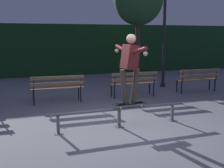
{
  "coord_description": "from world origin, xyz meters",
  "views": [
    {
      "loc": [
        -2.42,
        -5.89,
        2.07
      ],
      "look_at": [
        0.13,
        0.96,
        0.85
      ],
      "focal_mm": 47.67,
      "sensor_mm": 36.0,
      "label": 1
    }
  ],
  "objects_px": {
    "skateboarder": "(130,63)",
    "lamp_post_right": "(164,24)",
    "park_bench_rightmost": "(198,77)",
    "grind_rail": "(119,113)",
    "park_bench_right_center": "(134,81)",
    "skateboard": "(129,104)",
    "park_bench_left_center": "(57,86)"
  },
  "relations": [
    {
      "from": "skateboarder",
      "to": "lamp_post_right",
      "type": "distance_m",
      "value": 5.52
    },
    {
      "from": "park_bench_rightmost",
      "to": "skateboarder",
      "type": "bearing_deg",
      "value": -144.15
    },
    {
      "from": "grind_rail",
      "to": "park_bench_right_center",
      "type": "height_order",
      "value": "park_bench_right_center"
    },
    {
      "from": "lamp_post_right",
      "to": "skateboard",
      "type": "bearing_deg",
      "value": -128.02
    },
    {
      "from": "skateboarder",
      "to": "park_bench_right_center",
      "type": "height_order",
      "value": "skateboarder"
    },
    {
      "from": "grind_rail",
      "to": "lamp_post_right",
      "type": "distance_m",
      "value": 5.98
    },
    {
      "from": "skateboarder",
      "to": "skateboard",
      "type": "bearing_deg",
      "value": -175.38
    },
    {
      "from": "park_bench_right_center",
      "to": "grind_rail",
      "type": "bearing_deg",
      "value": -120.17
    },
    {
      "from": "park_bench_rightmost",
      "to": "lamp_post_right",
      "type": "xyz_separation_m",
      "value": [
        -0.61,
        1.42,
        1.94
      ]
    },
    {
      "from": "park_bench_left_center",
      "to": "lamp_post_right",
      "type": "height_order",
      "value": "lamp_post_right"
    },
    {
      "from": "skateboarder",
      "to": "park_bench_left_center",
      "type": "distance_m",
      "value": 3.2
    },
    {
      "from": "grind_rail",
      "to": "skateboard",
      "type": "height_order",
      "value": "skateboard"
    },
    {
      "from": "park_bench_rightmost",
      "to": "skateboard",
      "type": "bearing_deg",
      "value": -144.17
    },
    {
      "from": "skateboard",
      "to": "skateboarder",
      "type": "relative_size",
      "value": 0.51
    },
    {
      "from": "skateboarder",
      "to": "park_bench_right_center",
      "type": "distance_m",
      "value": 3.3
    },
    {
      "from": "grind_rail",
      "to": "skateboarder",
      "type": "bearing_deg",
      "value": 0.05
    },
    {
      "from": "grind_rail",
      "to": "skateboard",
      "type": "distance_m",
      "value": 0.31
    },
    {
      "from": "grind_rail",
      "to": "park_bench_rightmost",
      "type": "xyz_separation_m",
      "value": [
        4.2,
        2.85,
        0.21
      ]
    },
    {
      "from": "park_bench_left_center",
      "to": "park_bench_right_center",
      "type": "distance_m",
      "value": 2.54
    },
    {
      "from": "skateboard",
      "to": "park_bench_right_center",
      "type": "height_order",
      "value": "park_bench_right_center"
    },
    {
      "from": "skateboard",
      "to": "park_bench_rightmost",
      "type": "height_order",
      "value": "park_bench_rightmost"
    },
    {
      "from": "grind_rail",
      "to": "skateboarder",
      "type": "relative_size",
      "value": 2.09
    },
    {
      "from": "park_bench_left_center",
      "to": "lamp_post_right",
      "type": "distance_m",
      "value": 5.08
    },
    {
      "from": "park_bench_right_center",
      "to": "lamp_post_right",
      "type": "xyz_separation_m",
      "value": [
        1.94,
        1.42,
        1.94
      ]
    },
    {
      "from": "park_bench_rightmost",
      "to": "park_bench_left_center",
      "type": "bearing_deg",
      "value": 180.0
    },
    {
      "from": "skateboarder",
      "to": "park_bench_rightmost",
      "type": "bearing_deg",
      "value": 35.85
    },
    {
      "from": "lamp_post_right",
      "to": "park_bench_rightmost",
      "type": "bearing_deg",
      "value": -66.87
    },
    {
      "from": "park_bench_rightmost",
      "to": "lamp_post_right",
      "type": "distance_m",
      "value": 2.48
    },
    {
      "from": "skateboarder",
      "to": "park_bench_rightmost",
      "type": "relative_size",
      "value": 0.97
    },
    {
      "from": "grind_rail",
      "to": "park_bench_rightmost",
      "type": "height_order",
      "value": "park_bench_rightmost"
    },
    {
      "from": "skateboard",
      "to": "park_bench_rightmost",
      "type": "xyz_separation_m",
      "value": [
        3.95,
        2.85,
        0.03
      ]
    },
    {
      "from": "skateboarder",
      "to": "park_bench_right_center",
      "type": "bearing_deg",
      "value": 63.8
    }
  ]
}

